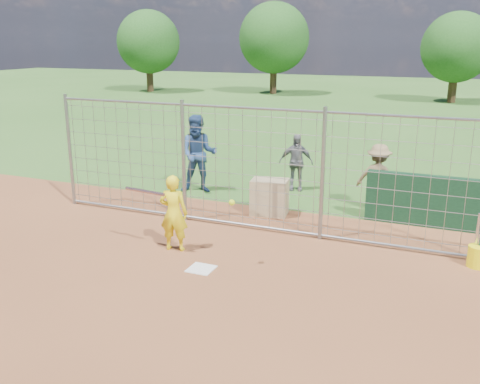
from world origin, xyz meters
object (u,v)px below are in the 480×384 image
at_px(bystander_a, 199,154).
at_px(bystander_c, 378,177).
at_px(batter, 174,213).
at_px(bucket_with_bats, 478,254).
at_px(equipment_bin, 270,197).
at_px(bystander_b, 296,162).

xyz_separation_m(bystander_a, bystander_c, (4.45, 0.24, -0.22)).
height_order(batter, bystander_c, bystander_c).
bearing_deg(bucket_with_bats, bystander_c, 129.44).
relative_size(bystander_c, bucket_with_bats, 1.57).
bearing_deg(bystander_c, equipment_bin, 34.35).
height_order(bystander_b, equipment_bin, bystander_b).
bearing_deg(batter, bystander_a, -80.91).
bearing_deg(bystander_c, batter, 56.08).
bearing_deg(bucket_with_bats, bystander_b, 141.32).
bearing_deg(bystander_a, bystander_c, -16.74).
distance_m(equipment_bin, bucket_with_bats, 4.50).
relative_size(batter, bystander_c, 0.94).
distance_m(batter, bystander_a, 3.97).
bearing_deg(bystander_a, equipment_bin, -43.99).
distance_m(bystander_c, equipment_bin, 2.53).
bearing_deg(bystander_b, batter, -114.71).
xyz_separation_m(batter, equipment_bin, (0.91, 2.68, -0.32)).
height_order(bystander_c, bucket_with_bats, bystander_c).
distance_m(batter, bystander_c, 5.00).
bearing_deg(bystander_b, bucket_with_bats, -53.40).
bearing_deg(bystander_c, bystander_a, 7.03).
xyz_separation_m(bystander_b, bystander_c, (2.22, -0.89, 0.03)).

